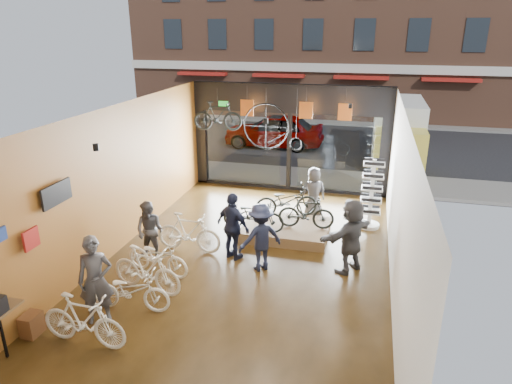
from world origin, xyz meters
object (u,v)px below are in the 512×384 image
(display_bike_left, at_px, (253,215))
(customer_5, at_px, (351,236))
(floor_bike_3, at_px, (146,270))
(display_bike_mid, at_px, (306,212))
(floor_bike_1, at_px, (83,320))
(display_platform, at_px, (286,230))
(floor_bike_2, at_px, (131,291))
(customer_0, at_px, (96,280))
(customer_3, at_px, (261,237))
(floor_bike_4, at_px, (158,257))
(street_car, at_px, (274,130))
(customer_2, at_px, (233,227))
(hung_bike, at_px, (218,116))
(penny_farthing, at_px, (275,128))
(customer_1, at_px, (150,231))
(sunglasses_rack, at_px, (371,194))
(display_bike_right, at_px, (286,201))
(box_truck, at_px, (398,132))
(floor_bike_5, at_px, (189,232))
(customer_4, at_px, (314,193))

(display_bike_left, height_order, customer_5, customer_5)
(floor_bike_3, relative_size, display_bike_mid, 1.15)
(floor_bike_1, xyz_separation_m, display_platform, (2.75, 5.66, -0.38))
(floor_bike_2, xyz_separation_m, customer_0, (-0.43, -0.52, 0.48))
(floor_bike_3, bearing_deg, customer_3, -44.12)
(customer_0, bearing_deg, customer_3, 22.88)
(floor_bike_4, bearing_deg, customer_0, -178.07)
(floor_bike_3, bearing_deg, street_car, 10.36)
(floor_bike_3, height_order, customer_0, customer_0)
(street_car, distance_m, customer_2, 11.76)
(display_bike_left, height_order, hung_bike, hung_bike)
(penny_farthing, bearing_deg, street_car, 102.25)
(customer_5, height_order, penny_farthing, penny_farthing)
(customer_1, relative_size, sunglasses_rack, 0.74)
(customer_5, distance_m, hung_bike, 6.26)
(display_platform, distance_m, display_bike_right, 0.92)
(street_car, bearing_deg, floor_bike_3, 0.05)
(display_platform, xyz_separation_m, penny_farthing, (-0.91, 2.66, 2.35))
(display_bike_right, distance_m, customer_3, 2.75)
(customer_1, bearing_deg, floor_bike_4, -48.80)
(floor_bike_1, relative_size, display_bike_mid, 1.12)
(floor_bike_3, bearing_deg, customer_0, 171.80)
(street_car, distance_m, floor_bike_3, 13.63)
(customer_1, height_order, sunglasses_rack, sunglasses_rack)
(penny_farthing, bearing_deg, display_platform, -71.17)
(display_bike_mid, distance_m, customer_1, 4.27)
(box_truck, relative_size, floor_bike_4, 3.78)
(customer_5, bearing_deg, hung_bike, -93.23)
(floor_bike_5, height_order, display_bike_mid, display_bike_mid)
(sunglasses_rack, bearing_deg, display_platform, -148.64)
(display_bike_mid, xyz_separation_m, customer_1, (-3.65, -2.20, 0.01))
(display_bike_mid, relative_size, customer_4, 0.97)
(floor_bike_3, bearing_deg, floor_bike_5, 5.68)
(customer_5, bearing_deg, floor_bike_3, -28.40)
(penny_farthing, bearing_deg, floor_bike_5, -108.14)
(floor_bike_3, xyz_separation_m, hung_bike, (-0.23, 5.83, 2.39))
(box_truck, bearing_deg, customer_1, -119.75)
(floor_bike_3, xyz_separation_m, customer_5, (4.34, 2.05, 0.39))
(sunglasses_rack, bearing_deg, floor_bike_5, -144.13)
(display_bike_left, xyz_separation_m, customer_3, (0.58, -1.53, 0.10))
(street_car, distance_m, floor_bike_5, 11.57)
(display_bike_right, relative_size, customer_0, 0.99)
(box_truck, height_order, sunglasses_rack, box_truck)
(floor_bike_1, bearing_deg, penny_farthing, -10.38)
(display_platform, xyz_separation_m, customer_0, (-2.90, -4.94, 0.78))
(customer_2, xyz_separation_m, customer_3, (0.80, -0.36, -0.03))
(box_truck, height_order, floor_bike_2, box_truck)
(customer_3, height_order, customer_5, customer_5)
(customer_0, bearing_deg, floor_bike_4, 57.11)
(customer_2, bearing_deg, floor_bike_1, 93.19)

